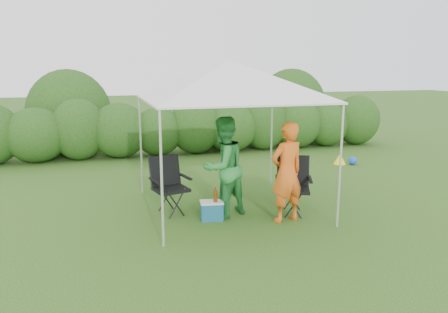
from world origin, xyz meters
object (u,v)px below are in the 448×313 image
object	(u,v)px
chair_right	(293,181)
man	(287,172)
woman	(223,167)
canopy	(229,80)
cooler	(212,210)
chair_left	(168,181)

from	to	relation	value
chair_right	man	world-z (taller)	man
chair_right	woman	size ratio (longest dim) A/B	0.58
canopy	cooler	size ratio (longest dim) A/B	6.98
canopy	cooler	xyz separation A→B (m)	(-0.49, -0.56, -2.29)
chair_left	man	xyz separation A→B (m)	(1.92, -1.07, 0.29)
chair_right	cooler	distance (m)	1.63
chair_right	man	distance (m)	0.61
chair_right	chair_left	xyz separation A→B (m)	(-2.25, 0.65, 0.00)
canopy	chair_left	xyz separation A→B (m)	(-1.15, 0.08, -1.86)
chair_right	chair_left	size ratio (longest dim) A/B	1.00
cooler	woman	bearing A→B (deg)	38.48
cooler	chair_right	bearing A→B (deg)	7.43
canopy	chair_left	bearing A→B (deg)	176.04
chair_right	man	xyz separation A→B (m)	(-0.33, -0.42, 0.29)
canopy	chair_left	world-z (taller)	canopy
chair_right	chair_left	bearing A→B (deg)	-173.33
chair_left	cooler	world-z (taller)	chair_left
chair_left	man	size ratio (longest dim) A/B	0.60
chair_right	chair_left	world-z (taller)	same
man	woman	world-z (taller)	woman
woman	cooler	size ratio (longest dim) A/B	4.14
chair_right	woman	distance (m)	1.37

